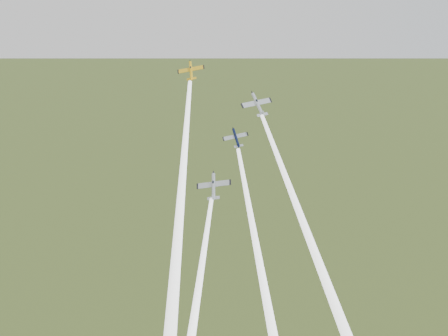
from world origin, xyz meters
TOP-DOWN VIEW (x-y plane):
  - plane_yellow at (-7.70, 1.56)m, footprint 7.22×6.16m
  - smoke_trail_yellow at (-10.21, -21.83)m, footprint 7.39×44.54m
  - plane_navy at (3.33, 0.09)m, footprint 7.98×6.28m
  - smoke_trail_navy at (7.82, -25.00)m, footprint 11.15×48.16m
  - plane_silver_right at (8.85, 2.05)m, footprint 10.90×9.40m
  - smoke_trail_silver_right at (18.53, -20.79)m, footprint 20.82×44.40m
  - plane_silver_low at (-2.72, -9.83)m, footprint 8.81×8.89m
  - smoke_trail_silver_low at (-7.78, -31.23)m, footprint 12.14×40.95m

SIDE VIEW (x-z plane):
  - smoke_trail_silver_low at x=-7.78m, z-range 44.65..87.35m
  - smoke_trail_navy at x=7.82m, z-range 46.62..96.54m
  - smoke_trail_silver_right at x=18.53m, z-range 56.06..104.58m
  - plane_silver_low at x=-2.72m, z-range 84.41..93.03m
  - smoke_trail_yellow at x=-10.21m, z-range 67.42..113.28m
  - plane_navy at x=3.33m, z-range 94.72..101.11m
  - plane_silver_right at x=8.85m, z-range 102.08..109.83m
  - plane_yellow at x=-7.70m, z-range 111.28..118.02m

